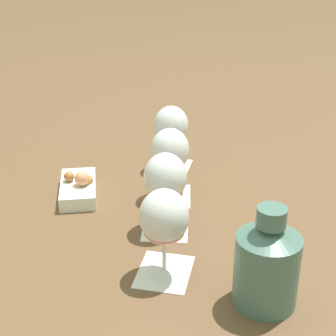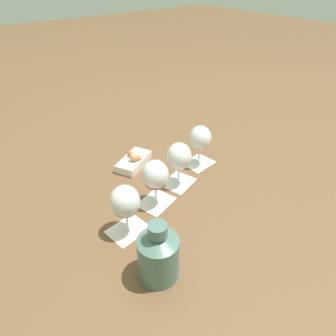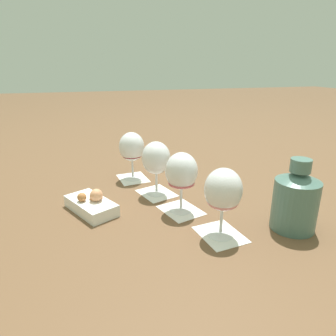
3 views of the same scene
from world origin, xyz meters
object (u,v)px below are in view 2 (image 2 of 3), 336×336
wine_glass_0 (125,203)px  wine_glass_3 (200,140)px  snack_dish (135,160)px  ceramic_vase (158,254)px  wine_glass_2 (179,158)px  wine_glass_1 (155,176)px

wine_glass_0 → wine_glass_3: bearing=17.9°
wine_glass_0 → snack_dish: size_ratio=0.92×
wine_glass_3 → ceramic_vase: bearing=-144.1°
wine_glass_2 → snack_dish: (-0.06, 0.20, -0.09)m
wine_glass_3 → snack_dish: bearing=144.6°
wine_glass_2 → ceramic_vase: (-0.30, -0.27, -0.03)m
wine_glass_0 → wine_glass_3: (0.43, 0.14, -0.00)m
wine_glass_1 → ceramic_vase: ceramic_vase is taller
wine_glass_2 → wine_glass_3: bearing=18.5°
wine_glass_2 → wine_glass_1: bearing=-164.4°
wine_glass_1 → snack_dish: 0.27m
wine_glass_0 → snack_dish: (0.22, 0.29, -0.09)m
wine_glass_2 → snack_dish: wine_glass_2 is taller
wine_glass_2 → snack_dish: bearing=107.7°
wine_glass_2 → wine_glass_3: (0.15, 0.05, -0.00)m
wine_glass_1 → snack_dish: size_ratio=0.92×
snack_dish → wine_glass_3: bearing=-35.4°
snack_dish → wine_glass_0: bearing=-126.5°
ceramic_vase → wine_glass_0: bearing=84.1°
wine_glass_0 → wine_glass_1: 0.16m
wine_glass_3 → ceramic_vase: (-0.45, -0.32, -0.03)m
wine_glass_0 → wine_glass_2: same height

